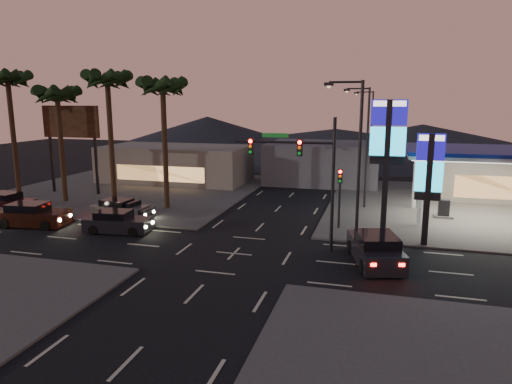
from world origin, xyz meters
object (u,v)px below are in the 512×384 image
(car_lane_a_mid, at_px, (32,215))
(car_lane_b_front, at_px, (120,209))
(car_lane_b_mid, at_px, (127,210))
(suv_station, at_px, (375,249))
(traffic_signal_mast, at_px, (304,164))
(pylon_sign_tall, at_px, (388,141))
(car_lane_a_front, at_px, (117,222))
(gas_station, at_px, (492,154))
(car_lane_b_rear, at_px, (7,203))
(pylon_sign_short, at_px, (429,172))

(car_lane_a_mid, height_order, car_lane_b_front, car_lane_a_mid)
(car_lane_b_mid, xyz_separation_m, suv_station, (18.71, -5.34, 0.19))
(traffic_signal_mast, bearing_deg, pylon_sign_tall, 36.52)
(car_lane_a_mid, distance_m, car_lane_b_mid, 6.67)
(pylon_sign_tall, bearing_deg, car_lane_a_front, -169.48)
(traffic_signal_mast, bearing_deg, car_lane_b_front, 165.67)
(car_lane_b_front, bearing_deg, traffic_signal_mast, -14.33)
(pylon_sign_tall, distance_m, suv_station, 7.48)
(gas_station, xyz_separation_m, traffic_signal_mast, (-12.24, -10.01, 0.15))
(car_lane_b_front, height_order, car_lane_b_rear, car_lane_b_rear)
(car_lane_b_rear, bearing_deg, gas_station, 10.27)
(car_lane_b_front, relative_size, suv_station, 0.81)
(traffic_signal_mast, xyz_separation_m, suv_station, (4.34, -1.45, -4.42))
(car_lane_a_front, bearing_deg, pylon_sign_tall, 10.52)
(car_lane_b_front, bearing_deg, car_lane_a_mid, -141.90)
(gas_station, xyz_separation_m, pylon_sign_tall, (-7.50, -6.50, 1.31))
(pylon_sign_short, height_order, car_lane_b_front, pylon_sign_short)
(pylon_sign_short, distance_m, traffic_signal_mast, 7.69)
(pylon_sign_short, xyz_separation_m, car_lane_a_front, (-20.17, -2.28, -3.96))
(gas_station, xyz_separation_m, suv_station, (-7.90, -11.47, -4.27))
(gas_station, height_order, traffic_signal_mast, traffic_signal_mast)
(pylon_sign_short, bearing_deg, car_lane_b_mid, 176.35)
(traffic_signal_mast, bearing_deg, car_lane_b_mid, 164.84)
(traffic_signal_mast, distance_m, car_lane_b_rear, 25.70)
(pylon_sign_tall, height_order, car_lane_b_rear, pylon_sign_tall)
(gas_station, height_order, car_lane_a_mid, gas_station)
(pylon_sign_tall, relative_size, car_lane_b_rear, 1.86)
(car_lane_a_mid, distance_m, suv_station, 24.19)
(car_lane_b_rear, bearing_deg, car_lane_a_front, -13.95)
(car_lane_a_mid, bearing_deg, suv_station, -3.54)
(traffic_signal_mast, relative_size, car_lane_a_front, 1.69)
(car_lane_a_mid, relative_size, car_lane_b_rear, 1.10)
(gas_station, xyz_separation_m, pylon_sign_short, (-5.00, -7.50, -0.42))
(car_lane_b_front, bearing_deg, car_lane_a_front, -60.32)
(pylon_sign_short, height_order, car_lane_a_mid, pylon_sign_short)
(pylon_sign_short, distance_m, suv_station, 6.24)
(car_lane_b_front, bearing_deg, gas_station, 12.81)
(gas_station, bearing_deg, car_lane_b_rear, -169.73)
(traffic_signal_mast, distance_m, car_lane_a_mid, 20.29)
(car_lane_b_front, xyz_separation_m, car_lane_b_rear, (-10.11, -0.58, 0.04))
(pylon_sign_short, distance_m, car_lane_a_front, 20.68)
(car_lane_a_front, bearing_deg, gas_station, 21.24)
(gas_station, distance_m, pylon_sign_tall, 10.01)
(car_lane_a_front, distance_m, suv_station, 17.35)
(pylon_sign_short, xyz_separation_m, car_lane_b_mid, (-21.60, 1.38, -4.04))
(suv_station, bearing_deg, car_lane_b_rear, 170.92)
(suv_station, bearing_deg, car_lane_b_mid, 164.06)
(pylon_sign_tall, distance_m, car_lane_b_front, 20.53)
(pylon_sign_tall, distance_m, traffic_signal_mast, 6.02)
(car_lane_b_mid, bearing_deg, suv_station, -15.94)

